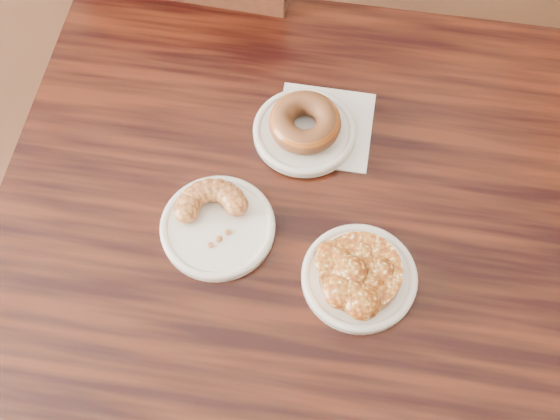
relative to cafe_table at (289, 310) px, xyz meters
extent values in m
plane|color=black|center=(-0.10, 0.17, -0.38)|extent=(5.00, 5.00, 0.00)
cube|color=black|center=(0.00, 0.00, 0.00)|extent=(1.14, 1.14, 0.75)
cube|color=silver|center=(0.08, 0.17, 0.38)|extent=(0.19, 0.19, 0.00)
cylinder|color=silver|center=(0.05, 0.16, 0.38)|extent=(0.16, 0.16, 0.01)
cylinder|color=white|center=(-0.11, 0.01, 0.38)|extent=(0.17, 0.17, 0.01)
cylinder|color=white|center=(0.08, -0.10, 0.38)|extent=(0.17, 0.17, 0.01)
torus|color=brown|center=(0.05, 0.16, 0.41)|extent=(0.11, 0.11, 0.04)
camera|label=1|loc=(-0.09, -0.45, 1.31)|focal=45.00mm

